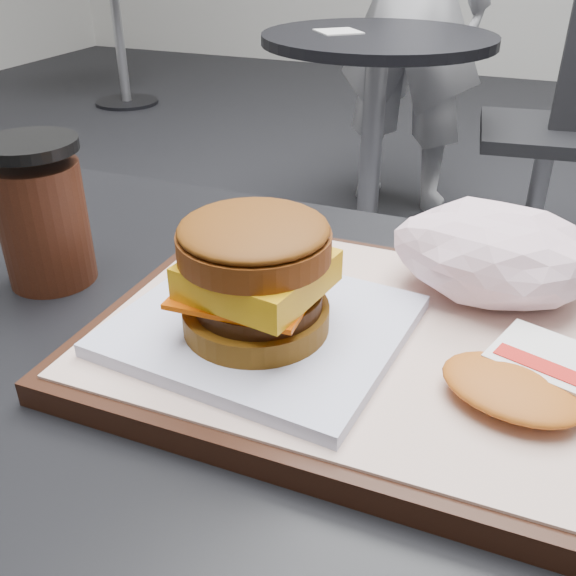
# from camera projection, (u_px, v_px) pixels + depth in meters

# --- Properties ---
(customer_table) EXTENTS (0.80, 0.60, 0.77)m
(customer_table) POSITION_uv_depth(u_px,v_px,m) (259.00, 546.00, 0.54)
(customer_table) COLOR #A5A5AA
(customer_table) RESTS_ON ground
(serving_tray) EXTENTS (0.38, 0.28, 0.02)m
(serving_tray) POSITION_uv_depth(u_px,v_px,m) (364.00, 341.00, 0.46)
(serving_tray) COLOR black
(serving_tray) RESTS_ON customer_table
(breakfast_sandwich) EXTENTS (0.21, 0.19, 0.09)m
(breakfast_sandwich) POSITION_uv_depth(u_px,v_px,m) (258.00, 288.00, 0.43)
(breakfast_sandwich) COLOR white
(breakfast_sandwich) RESTS_ON serving_tray
(hash_brown) EXTENTS (0.13, 0.11, 0.02)m
(hash_brown) POSITION_uv_depth(u_px,v_px,m) (542.00, 380.00, 0.39)
(hash_brown) COLOR white
(hash_brown) RESTS_ON serving_tray
(crumpled_wrapper) EXTENTS (0.15, 0.12, 0.07)m
(crumpled_wrapper) POSITION_uv_depth(u_px,v_px,m) (496.00, 253.00, 0.49)
(crumpled_wrapper) COLOR white
(crumpled_wrapper) RESTS_ON serving_tray
(coffee_cup) EXTENTS (0.08, 0.08, 0.12)m
(coffee_cup) POSITION_uv_depth(u_px,v_px,m) (43.00, 217.00, 0.53)
(coffee_cup) COLOR #39180D
(coffee_cup) RESTS_ON customer_table
(neighbor_table) EXTENTS (0.70, 0.70, 0.75)m
(neighbor_table) POSITION_uv_depth(u_px,v_px,m) (374.00, 102.00, 2.00)
(neighbor_table) COLOR black
(neighbor_table) RESTS_ON ground
(napkin) EXTENTS (0.17, 0.17, 0.00)m
(napkin) POSITION_uv_depth(u_px,v_px,m) (338.00, 31.00, 1.92)
(napkin) COLOR silver
(napkin) RESTS_ON neighbor_table
(patron) EXTENTS (0.59, 0.41, 1.57)m
(patron) POSITION_uv_depth(u_px,v_px,m) (413.00, 0.00, 2.36)
(patron) COLOR silver
(patron) RESTS_ON ground
(bg_table_mid) EXTENTS (0.66, 0.66, 0.75)m
(bg_table_mid) POSITION_uv_depth(u_px,v_px,m) (116.00, 10.00, 3.90)
(bg_table_mid) COLOR black
(bg_table_mid) RESTS_ON ground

